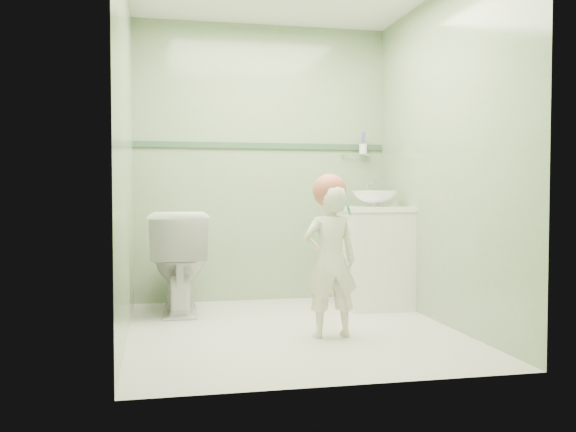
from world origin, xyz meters
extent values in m
plane|color=beige|center=(0.00, 0.00, 0.00)|extent=(2.50, 2.50, 0.00)
cube|color=gray|center=(0.00, 1.25, 1.20)|extent=(2.20, 0.04, 2.40)
cube|color=gray|center=(0.00, -1.25, 1.20)|extent=(2.20, 0.04, 2.40)
cube|color=gray|center=(-1.10, 0.00, 1.20)|extent=(0.04, 2.50, 2.40)
cube|color=gray|center=(1.10, 0.00, 1.20)|extent=(0.04, 2.50, 2.40)
cube|color=#34533A|center=(0.00, 1.24, 1.35)|extent=(2.20, 0.02, 0.05)
cube|color=silver|center=(0.84, 0.70, 0.40)|extent=(0.52, 0.50, 0.80)
cube|color=white|center=(0.84, 0.70, 0.81)|extent=(0.54, 0.52, 0.04)
imported|color=white|center=(0.84, 0.70, 0.89)|extent=(0.37, 0.37, 0.13)
cylinder|color=silver|center=(0.84, 0.90, 0.95)|extent=(0.03, 0.03, 0.18)
cylinder|color=silver|center=(0.84, 0.85, 1.03)|extent=(0.02, 0.12, 0.02)
cylinder|color=silver|center=(0.84, 1.20, 1.28)|extent=(0.26, 0.02, 0.02)
cylinder|color=silver|center=(0.90, 1.18, 1.33)|extent=(0.07, 0.07, 0.09)
cylinder|color=blue|center=(0.89, 1.17, 1.40)|extent=(0.01, 0.01, 0.17)
cylinder|color=purple|center=(0.90, 1.17, 1.40)|extent=(0.01, 0.01, 0.17)
cylinder|color=#D64930|center=(0.91, 1.18, 1.40)|extent=(0.01, 0.01, 0.17)
cylinder|color=purple|center=(0.89, 1.18, 1.40)|extent=(0.01, 0.01, 0.17)
imported|color=white|center=(-0.74, 0.80, 0.40)|extent=(0.47, 0.80, 0.80)
imported|color=beige|center=(0.20, -0.24, 0.50)|extent=(0.37, 0.25, 0.99)
sphere|color=#B55C46|center=(0.20, -0.21, 0.96)|extent=(0.22, 0.22, 0.22)
cylinder|color=#11835D|center=(0.29, -0.37, 0.83)|extent=(0.07, 0.13, 0.06)
cube|color=white|center=(0.22, -0.32, 0.87)|extent=(0.03, 0.03, 0.02)
camera|label=1|loc=(-0.90, -4.17, 0.95)|focal=39.13mm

